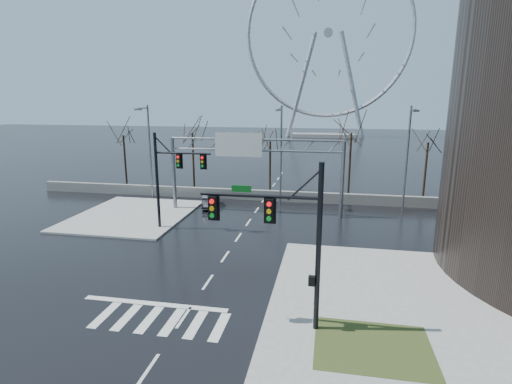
% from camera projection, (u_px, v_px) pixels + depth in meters
% --- Properties ---
extents(ground, '(260.00, 260.00, 0.00)m').
position_uv_depth(ground, '(208.00, 282.00, 23.69)').
color(ground, black).
rests_on(ground, ground).
extents(sidewalk_right_ext, '(12.00, 10.00, 0.15)m').
position_uv_depth(sidewalk_right_ext, '(379.00, 280.00, 23.79)').
color(sidewalk_right_ext, gray).
rests_on(sidewalk_right_ext, ground).
extents(sidewalk_far, '(10.00, 12.00, 0.15)m').
position_uv_depth(sidewalk_far, '(133.00, 215.00, 37.12)').
color(sidewalk_far, gray).
rests_on(sidewalk_far, ground).
extents(grass_strip, '(5.00, 4.00, 0.02)m').
position_uv_depth(grass_strip, '(373.00, 347.00, 17.26)').
color(grass_strip, '#2E3E19').
rests_on(grass_strip, sidewalk_near).
extents(barrier_wall, '(52.00, 0.50, 1.10)m').
position_uv_depth(barrier_wall, '(264.00, 195.00, 42.70)').
color(barrier_wall, slate).
rests_on(barrier_wall, ground).
extents(signal_mast_near, '(5.52, 0.41, 8.00)m').
position_uv_depth(signal_mast_near, '(288.00, 231.00, 17.79)').
color(signal_mast_near, black).
rests_on(signal_mast_near, ground).
extents(signal_mast_far, '(4.72, 0.41, 8.00)m').
position_uv_depth(signal_mast_far, '(170.00, 172.00, 32.21)').
color(signal_mast_far, black).
rests_on(signal_mast_far, ground).
extents(sign_gantry, '(16.36, 0.40, 7.60)m').
position_uv_depth(sign_gantry, '(251.00, 159.00, 36.89)').
color(sign_gantry, slate).
rests_on(sign_gantry, ground).
extents(streetlight_left, '(0.50, 2.55, 10.00)m').
position_uv_depth(streetlight_left, '(148.00, 145.00, 41.88)').
color(streetlight_left, slate).
rests_on(streetlight_left, ground).
extents(streetlight_mid, '(0.50, 2.55, 10.00)m').
position_uv_depth(streetlight_mid, '(281.00, 148.00, 39.37)').
color(streetlight_mid, slate).
rests_on(streetlight_mid, ground).
extents(streetlight_right, '(0.50, 2.55, 10.00)m').
position_uv_depth(streetlight_right, '(408.00, 151.00, 37.23)').
color(streetlight_right, slate).
rests_on(streetlight_right, ground).
extents(tree_far_left, '(3.50, 3.50, 7.00)m').
position_uv_depth(tree_far_left, '(124.00, 141.00, 48.61)').
color(tree_far_left, black).
rests_on(tree_far_left, ground).
extents(tree_left, '(3.75, 3.75, 7.50)m').
position_uv_depth(tree_left, '(193.00, 140.00, 46.43)').
color(tree_left, black).
rests_on(tree_left, ground).
extents(tree_center, '(3.25, 3.25, 6.50)m').
position_uv_depth(tree_center, '(270.00, 147.00, 45.96)').
color(tree_center, black).
rests_on(tree_center, ground).
extents(tree_right, '(3.90, 3.90, 7.80)m').
position_uv_depth(tree_right, '(351.00, 141.00, 43.16)').
color(tree_right, black).
rests_on(tree_right, ground).
extents(tree_far_right, '(3.40, 3.40, 6.80)m').
position_uv_depth(tree_far_right, '(427.00, 149.00, 42.39)').
color(tree_far_right, black).
rests_on(tree_far_right, ground).
extents(ferris_wheel, '(45.00, 6.00, 50.91)m').
position_uv_depth(ferris_wheel, '(328.00, 40.00, 107.78)').
color(ferris_wheel, gray).
rests_on(ferris_wheel, ground).
extents(car, '(2.45, 4.26, 1.33)m').
position_uv_depth(car, '(209.00, 200.00, 40.10)').
color(car, black).
rests_on(car, ground).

